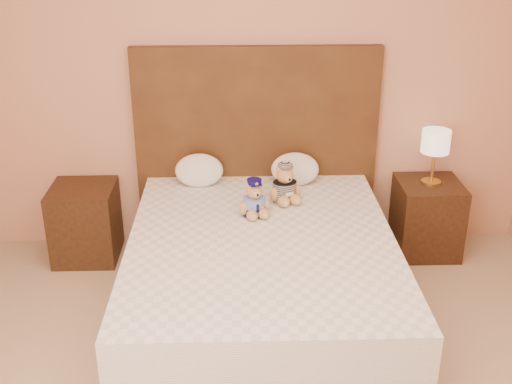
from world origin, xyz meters
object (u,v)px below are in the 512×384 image
pillow_left (199,169)px  pillow_right (295,168)px  nightstand_right (427,218)px  lamp (436,144)px  nightstand_left (85,222)px  teddy_police (254,198)px  teddy_prisoner (285,183)px  bed (262,278)px

pillow_left → pillow_right: size_ratio=1.00×
nightstand_right → lamp: 0.57m
nightstand_left → teddy_police: (1.21, -0.48, 0.40)m
pillow_left → teddy_police: bearing=-53.5°
nightstand_left → teddy_police: size_ratio=2.23×
lamp → pillow_right: lamp is taller
nightstand_left → teddy_prisoner: size_ratio=2.08×
lamp → pillow_right: size_ratio=1.17×
nightstand_right → pillow_left: pillow_left is taller
bed → nightstand_right: size_ratio=3.64×
nightstand_right → pillow_left: size_ratio=1.61×
nightstand_right → teddy_prisoner: size_ratio=2.08×
nightstand_left → teddy_prisoner: bearing=-10.9°
teddy_police → pillow_right: size_ratio=0.72×
lamp → teddy_prisoner: 1.12m
bed → pillow_left: pillow_left is taller
bed → pillow_right: (0.27, 0.83, 0.40)m
bed → nightstand_left: size_ratio=3.64×
teddy_police → pillow_left: bearing=108.6°
lamp → pillow_left: bearing=179.0°
nightstand_left → teddy_police: teddy_police is taller
nightstand_left → nightstand_right: same height
nightstand_right → pillow_right: 1.06m
pillow_left → pillow_right: 0.68m
teddy_prisoner → bed: bearing=-129.9°
lamp → pillow_left: (-1.66, 0.03, -0.18)m
nightstand_left → teddy_police: 1.36m
nightstand_left → nightstand_right: bearing=0.0°
bed → pillow_left: bearing=116.5°
nightstand_left → pillow_left: (0.84, 0.03, 0.40)m
bed → nightstand_left: 1.48m
nightstand_right → teddy_police: bearing=-159.5°
nightstand_left → nightstand_right: (2.50, 0.00, 0.00)m
lamp → pillow_left: 1.67m
teddy_police → nightstand_right: bearing=2.6°
lamp → nightstand_right: bearing=0.0°
teddy_prisoner → pillow_left: bearing=131.0°
teddy_prisoner → pillow_left: size_ratio=0.77×
nightstand_right → nightstand_left: bearing=180.0°
nightstand_right → pillow_right: (-0.98, 0.03, 0.40)m
bed → nightstand_right: (1.25, 0.80, -0.00)m
lamp → teddy_police: size_ratio=1.62×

